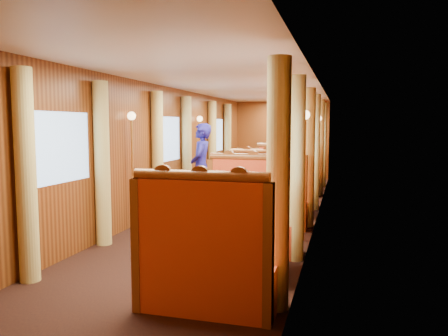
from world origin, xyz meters
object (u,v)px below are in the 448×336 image
at_px(rose_vase_mid, 277,167).
at_px(passenger, 283,173).
at_px(table_far, 296,176).
at_px(table_mid, 277,196).
at_px(banquette_mid_fwd, 269,202).
at_px(teapot_left, 213,206).
at_px(banquette_near_aft, 251,221).
at_px(tea_tray, 222,212).
at_px(rose_vase_far, 296,155).
at_px(steward, 201,167).
at_px(table_near, 233,243).
at_px(banquette_near_fwd, 206,267).
at_px(fruit_plate, 254,213).
at_px(banquette_far_aft, 300,170).
at_px(banquette_mid_aft, 284,186).
at_px(teapot_right, 231,207).
at_px(teapot_back, 223,205).
at_px(banquette_far_fwd, 292,178).

xyz_separation_m(rose_vase_mid, passenger, (0.02, 0.80, -0.19)).
relative_size(table_far, rose_vase_mid, 2.92).
bearing_deg(table_mid, banquette_mid_fwd, -90.00).
distance_m(teapot_left, passenger, 4.41).
height_order(banquette_near_aft, rose_vase_mid, banquette_near_aft).
distance_m(table_far, tea_tray, 7.09).
relative_size(rose_vase_far, steward, 0.20).
height_order(table_near, teapot_left, teapot_left).
xyz_separation_m(rose_vase_mid, rose_vase_far, (-0.00, 3.52, 0.00)).
distance_m(banquette_near_fwd, fruit_plate, 0.98).
xyz_separation_m(banquette_near_aft, tea_tray, (-0.11, -1.10, 0.33)).
relative_size(banquette_far_aft, fruit_plate, 6.00).
distance_m(table_far, rose_vase_far, 0.55).
bearing_deg(table_mid, tea_tray, -91.74).
height_order(table_near, passenger, passenger).
distance_m(banquette_mid_aft, banquette_far_aft, 3.50).
height_order(banquette_near_aft, banquette_far_aft, same).
bearing_deg(teapot_right, table_mid, 108.42).
distance_m(banquette_near_aft, banquette_far_aft, 7.00).
height_order(banquette_near_fwd, fruit_plate, banquette_near_fwd).
xyz_separation_m(rose_vase_mid, steward, (-1.54, 0.06, -0.04)).
bearing_deg(table_near, teapot_back, 150.24).
bearing_deg(banquette_near_fwd, banquette_far_aft, 90.00).
height_order(table_near, tea_tray, tea_tray).
distance_m(banquette_near_fwd, teapot_back, 1.17).
height_order(banquette_mid_aft, rose_vase_far, banquette_mid_aft).
xyz_separation_m(banquette_mid_aft, teapot_left, (-0.21, -4.61, 0.40)).
height_order(table_near, table_mid, same).
xyz_separation_m(table_near, passenger, (-0.00, 4.31, 0.37)).
xyz_separation_m(banquette_near_fwd, banquette_far_fwd, (0.00, 7.00, 0.00)).
height_order(banquette_mid_fwd, rose_vase_far, banquette_mid_fwd).
relative_size(table_near, teapot_right, 6.80).
distance_m(table_near, fruit_plate, 0.50).
xyz_separation_m(table_mid, rose_vase_mid, (-0.02, 0.01, 0.55)).
distance_m(table_near, teapot_right, 0.45).
xyz_separation_m(tea_tray, passenger, (0.11, 4.39, -0.02)).
bearing_deg(banquette_mid_aft, banquette_near_fwd, -90.00).
xyz_separation_m(table_far, fruit_plate, (0.27, -7.13, 0.39)).
bearing_deg(banquette_mid_fwd, banquette_far_fwd, 90.00).
relative_size(teapot_left, teapot_right, 1.13).
height_order(banquette_far_fwd, passenger, banquette_far_fwd).
relative_size(teapot_left, rose_vase_far, 0.48).
xyz_separation_m(table_near, banquette_far_fwd, (0.00, 5.99, 0.05)).
distance_m(table_mid, teapot_back, 3.45).
height_order(banquette_mid_aft, rose_vase_mid, banquette_mid_aft).
distance_m(table_far, steward, 3.80).
distance_m(banquette_mid_fwd, tea_tray, 2.59).
xyz_separation_m(banquette_near_aft, rose_vase_far, (-0.02, 6.02, 0.50)).
xyz_separation_m(fruit_plate, rose_vase_far, (-0.29, 7.17, 0.16)).
xyz_separation_m(table_near, rose_vase_far, (-0.02, 7.03, 0.55)).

